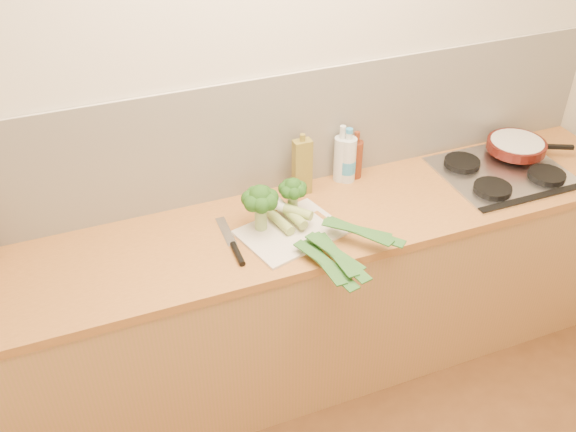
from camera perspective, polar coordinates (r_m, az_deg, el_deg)
name	(u,v)px	position (r m, az deg, el deg)	size (l,w,h in m)	color
room_shell	(279,134)	(2.80, -0.85, 7.34)	(3.50, 3.50, 3.50)	beige
counter	(302,298)	(3.01, 1.25, -7.29)	(3.20, 0.62, 0.90)	#B17849
gas_hob	(504,171)	(3.19, 18.64, 3.78)	(0.58, 0.50, 0.04)	silver
chopping_board	(291,232)	(2.65, 0.29, -1.42)	(0.40, 0.30, 0.01)	beige
broccoli_left	(260,200)	(2.58, -2.49, 1.44)	(0.15, 0.15, 0.21)	#87A35F
broccoli_right	(293,190)	(2.68, 0.43, 2.34)	(0.12, 0.12, 0.17)	#87A35F
leek_front	(289,230)	(2.61, 0.12, -1.24)	(0.20, 0.70, 0.04)	white
leek_mid	(306,227)	(2.60, 1.57, -0.95)	(0.19, 0.65, 0.04)	white
leek_back	(317,218)	(2.62, 2.58, -0.15)	(0.44, 0.50, 0.04)	white
chefs_knife	(235,248)	(2.57, -4.76, -2.85)	(0.04, 0.34, 0.02)	silver
skillet	(517,145)	(3.33, 19.70, 5.94)	(0.39, 0.28, 0.05)	#48120C
oil_tin	(302,167)	(2.83, 1.27, 4.41)	(0.08, 0.05, 0.30)	olive
glass_bottle	(341,158)	(2.94, 4.76, 5.18)	(0.07, 0.07, 0.28)	silver
amber_bottle	(356,158)	(2.98, 6.03, 5.12)	(0.06, 0.06, 0.23)	#602612
water_bottle	(348,161)	(2.94, 5.32, 4.92)	(0.08, 0.08, 0.25)	silver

